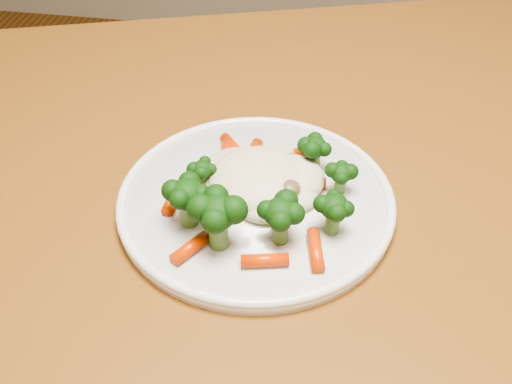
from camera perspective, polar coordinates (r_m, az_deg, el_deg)
dining_table at (r=0.72m, az=-3.64°, el=-6.04°), size 1.40×1.14×0.75m
plate at (r=0.63m, az=-0.00°, el=-0.96°), size 0.27×0.27×0.01m
meal at (r=0.61m, az=-0.01°, el=0.33°), size 0.18×0.19×0.05m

